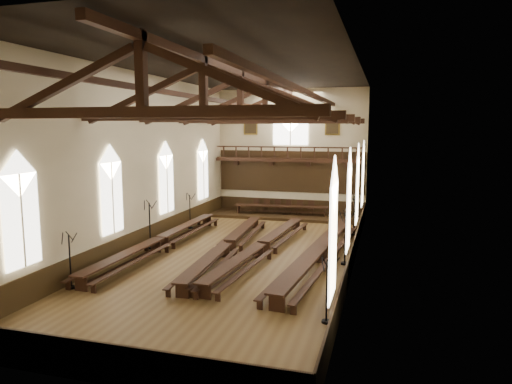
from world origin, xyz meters
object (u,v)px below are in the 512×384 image
at_px(candelabrum_right_near, 327,303).
at_px(candelabrum_left_mid, 150,234).
at_px(refectory_row_d, 321,250).
at_px(candelabrum_left_far, 190,218).
at_px(dais, 281,216).
at_px(refectory_row_c, 262,246).
at_px(high_table, 281,207).
at_px(candelabrum_left_near, 71,271).
at_px(candelabrum_right_far, 354,222).
at_px(refectory_row_b, 227,245).
at_px(candelabrum_right_mid, 345,248).
at_px(refectory_row_a, 160,240).

bearing_deg(candelabrum_right_near, candelabrum_left_mid, 146.14).
xyz_separation_m(refectory_row_d, candelabrum_left_far, (-9.85, 5.44, 0.16)).
bearing_deg(dais, candelabrum_left_mid, -114.54).
bearing_deg(candelabrum_left_far, dais, 47.94).
bearing_deg(refectory_row_c, dais, 97.57).
relative_size(high_table, candelabrum_left_near, 2.94).
distance_m(candelabrum_left_far, candelabrum_right_far, 11.15).
bearing_deg(refectory_row_c, refectory_row_b, -173.31).
bearing_deg(candelabrum_right_mid, high_table, 117.49).
distance_m(candelabrum_left_near, candelabrum_left_far, 12.52).
bearing_deg(refectory_row_d, refectory_row_c, 176.86).
distance_m(refectory_row_a, dais, 12.32).
bearing_deg(candelabrum_right_near, refectory_row_c, 119.97).
bearing_deg(refectory_row_b, refectory_row_d, 0.56).
bearing_deg(candelabrum_left_mid, candelabrum_left_far, 90.00).
distance_m(refectory_row_d, candelabrum_left_mid, 9.85).
bearing_deg(refectory_row_c, candelabrum_right_near, -60.03).
relative_size(refectory_row_a, refectory_row_c, 1.01).
xyz_separation_m(refectory_row_a, candelabrum_right_far, (10.39, 6.82, 0.27)).
height_order(candelabrum_left_mid, candelabrum_right_mid, candelabrum_left_mid).
bearing_deg(refectory_row_d, dais, 112.77).
relative_size(refectory_row_b, candelabrum_left_near, 5.67).
bearing_deg(refectory_row_a, candelabrum_left_mid, 166.30).
height_order(dais, candelabrum_left_far, candelabrum_left_far).
bearing_deg(refectory_row_d, refectory_row_a, -178.01).
bearing_deg(dais, refectory_row_c, -82.43).
bearing_deg(candelabrum_left_near, candelabrum_left_far, 90.00).
height_order(dais, candelabrum_right_mid, candelabrum_right_mid).
bearing_deg(candelabrum_left_mid, candelabrum_right_near, -33.86).
bearing_deg(candelabrum_left_mid, dais, 65.46).
height_order(refectory_row_b, candelabrum_left_near, candelabrum_left_near).
bearing_deg(refectory_row_b, candelabrum_right_far, 45.62).
height_order(refectory_row_d, candelabrum_right_mid, candelabrum_right_mid).
bearing_deg(candelabrum_left_far, candelabrum_left_mid, -90.00).
distance_m(refectory_row_a, refectory_row_b, 3.99).
height_order(dais, high_table, high_table).
relative_size(refectory_row_a, refectory_row_d, 0.97).
height_order(dais, candelabrum_right_far, candelabrum_right_far).
bearing_deg(candelabrum_right_far, candelabrum_right_near, -90.00).
bearing_deg(candelabrum_left_near, candelabrum_left_mid, 90.00).
xyz_separation_m(refectory_row_d, candelabrum_right_mid, (1.25, -0.25, 0.26)).
relative_size(candelabrum_left_mid, candelabrum_right_far, 1.03).
bearing_deg(dais, high_table, 180.00).
height_order(refectory_row_c, candelabrum_left_near, candelabrum_left_near).
xyz_separation_m(refectory_row_a, refectory_row_d, (9.14, 0.32, 0.03)).
bearing_deg(refectory_row_d, candelabrum_right_near, -80.62).
bearing_deg(refectory_row_c, candelabrum_left_near, -132.37).
bearing_deg(refectory_row_b, refectory_row_c, 6.69).
distance_m(refectory_row_d, candelabrum_right_mid, 1.31).
bearing_deg(candelabrum_right_mid, candelabrum_right_far, 90.00).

